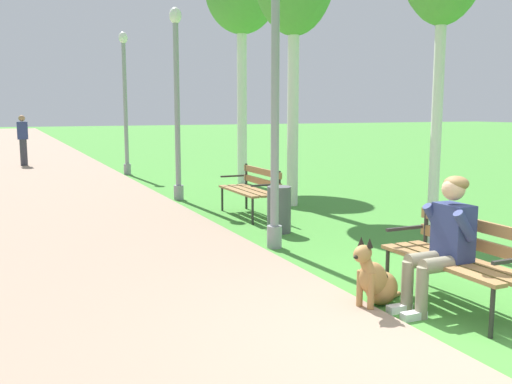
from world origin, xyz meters
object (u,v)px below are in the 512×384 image
object	(u,v)px
park_bench_mid	(252,187)
pedestrian_distant	(23,141)
lamp_post_near	(275,100)
litter_bin	(279,209)
dog_shepherd	(376,280)
lamp_post_mid	(177,102)
person_seated_on_near_bench	(444,238)
lamp_post_far	(125,102)
park_bench_near	(460,254)

from	to	relation	value
park_bench_mid	pedestrian_distant	bearing A→B (deg)	106.88
lamp_post_near	pedestrian_distant	world-z (taller)	lamp_post_near
litter_bin	pedestrian_distant	bearing A→B (deg)	104.30
dog_shepherd	lamp_post_mid	world-z (taller)	lamp_post_mid
person_seated_on_near_bench	lamp_post_mid	distance (m)	7.40
pedestrian_distant	dog_shepherd	bearing A→B (deg)	-80.95
lamp_post_near	lamp_post_far	bearing A→B (deg)	90.23
lamp_post_far	litter_bin	distance (m)	8.80
person_seated_on_near_bench	dog_shepherd	bearing A→B (deg)	148.99
person_seated_on_near_bench	lamp_post_mid	bearing A→B (deg)	92.88
park_bench_near	litter_bin	size ratio (longest dim) A/B	2.14
park_bench_mid	dog_shepherd	world-z (taller)	park_bench_mid
park_bench_near	lamp_post_far	size ratio (longest dim) A/B	0.38
park_bench_near	park_bench_mid	xyz separation A→B (m)	(0.09, 5.02, 0.00)
dog_shepherd	lamp_post_mid	distance (m)	7.18
park_bench_mid	lamp_post_near	size ratio (longest dim) A/B	0.40
lamp_post_mid	lamp_post_far	world-z (taller)	lamp_post_far
park_bench_near	litter_bin	xyz separation A→B (m)	(-0.08, 3.63, -0.16)
lamp_post_mid	lamp_post_far	xyz separation A→B (m)	(-0.04, 4.97, 0.06)
pedestrian_distant	lamp_post_near	bearing A→B (deg)	-78.63
park_bench_near	litter_bin	world-z (taller)	park_bench_near
park_bench_mid	dog_shepherd	xyz separation A→B (m)	(-0.81, -4.72, -0.25)
lamp_post_mid	litter_bin	xyz separation A→B (m)	(0.49, -3.64, -1.63)
park_bench_mid	pedestrian_distant	distance (m)	11.29
park_bench_mid	litter_bin	bearing A→B (deg)	-96.99
park_bench_mid	lamp_post_mid	bearing A→B (deg)	106.33
park_bench_mid	dog_shepherd	size ratio (longest dim) A/B	1.89
person_seated_on_near_bench	lamp_post_near	world-z (taller)	lamp_post_near
park_bench_near	park_bench_mid	distance (m)	5.02
litter_bin	pedestrian_distant	world-z (taller)	pedestrian_distant
lamp_post_near	lamp_post_far	size ratio (longest dim) A/B	0.96
lamp_post_far	litter_bin	size ratio (longest dim) A/B	5.63
lamp_post_far	park_bench_mid	bearing A→B (deg)	-84.51
lamp_post_far	lamp_post_mid	bearing A→B (deg)	-89.59
dog_shepherd	lamp_post_near	xyz separation A→B (m)	(0.15, 2.48, 1.71)
person_seated_on_near_bench	pedestrian_distant	distance (m)	16.10
park_bench_near	litter_bin	distance (m)	3.64
park_bench_mid	lamp_post_near	xyz separation A→B (m)	(-0.66, -2.23, 1.45)
lamp_post_mid	lamp_post_far	distance (m)	4.98
park_bench_near	pedestrian_distant	size ratio (longest dim) A/B	0.91
lamp_post_near	litter_bin	bearing A→B (deg)	60.00
dog_shepherd	lamp_post_near	world-z (taller)	lamp_post_near
lamp_post_near	litter_bin	world-z (taller)	lamp_post_near
park_bench_mid	lamp_post_near	world-z (taller)	lamp_post_near
park_bench_mid	lamp_post_far	world-z (taller)	lamp_post_far
lamp_post_near	lamp_post_mid	bearing A→B (deg)	90.04
park_bench_mid	lamp_post_far	xyz separation A→B (m)	(-0.70, 7.23, 1.53)
lamp_post_mid	lamp_post_near	bearing A→B (deg)	-89.96
lamp_post_far	litter_bin	bearing A→B (deg)	-86.51
park_bench_near	lamp_post_near	xyz separation A→B (m)	(-0.57, 2.79, 1.45)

